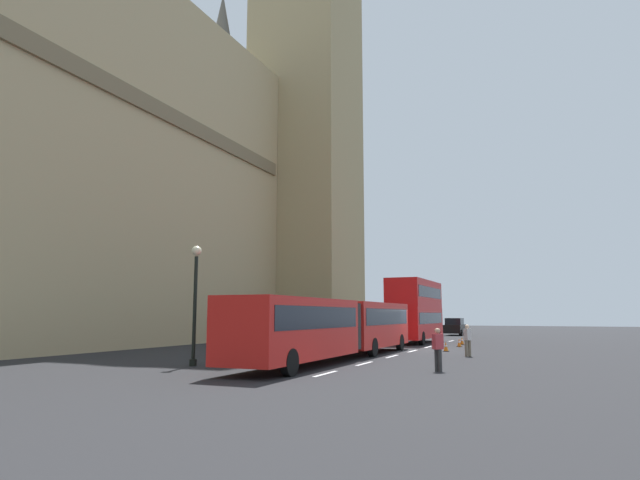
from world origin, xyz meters
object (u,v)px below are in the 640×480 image
Objects in this scene: street_lamp at (195,296)px; pedestrian_by_kerb at (468,339)px; sedan_lead at (455,327)px; pedestrian_near_cones at (438,348)px; clock_tower at (307,12)px; traffic_cone_middle at (459,343)px; traffic_cone_east at (462,341)px; articulated_bus at (338,324)px; traffic_cone_west at (446,347)px; double_decker_bus at (415,308)px.

street_lamp is 14.63m from pedestrian_by_kerb.
sedan_lead reaches higher than pedestrian_near_cones.
clock_tower is 120.24× the size of traffic_cone_middle.
traffic_cone_middle is 1.00× the size of traffic_cone_east.
articulated_bus is 7.31m from pedestrian_by_kerb.
traffic_cone_west is at bearing -135.94° from clock_tower.
double_decker_bus is at bearing 24.56° from pedestrian_by_kerb.
traffic_cone_middle is at bearing -134.53° from double_decker_bus.
articulated_bus is 11.18× the size of pedestrian_by_kerb.
street_lamp is 3.12× the size of pedestrian_by_kerb.
traffic_cone_east is at bearing -105.58° from double_decker_bus.
traffic_cone_west is 5.11m from traffic_cone_middle.
traffic_cone_middle is (5.11, -0.00, 0.00)m from traffic_cone_west.
double_decker_bus is 5.52× the size of pedestrian_near_cones.
sedan_lead is 2.60× the size of pedestrian_near_cones.
double_decker_bus is at bearing -124.27° from clock_tower.
traffic_cone_middle is 2.84m from traffic_cone_east.
pedestrian_near_cones is at bearing -179.95° from pedestrian_by_kerb.
traffic_cone_east is (15.98, -3.70, -1.46)m from articulated_bus.
traffic_cone_west is 4.06m from pedestrian_by_kerb.
traffic_cone_west is at bearing 8.75° from pedestrian_near_cones.
sedan_lead reaches higher than traffic_cone_west.
pedestrian_by_kerb reaches higher than traffic_cone_middle.
articulated_bus is 4.29× the size of sedan_lead.
double_decker_bus is 4.54m from traffic_cone_east.
street_lamp reaches higher than articulated_bus.
clock_tower is at bearing 27.79° from articulated_bus.
traffic_cone_west is at bearing -171.98° from sedan_lead.
articulated_bus reaches higher than traffic_cone_west.
double_decker_bus is 1.77× the size of street_lamp.
pedestrian_near_cones is (-20.78, -5.74, -1.80)m from double_decker_bus.
pedestrian_near_cones is at bearing -164.55° from double_decker_bus.
clock_tower is 46.46m from pedestrian_by_kerb.
articulated_bus is at bearing -180.00° from double_decker_bus.
clock_tower is at bearing 59.15° from traffic_cone_east.
sedan_lead is (17.38, -0.21, -1.79)m from double_decker_bus.
pedestrian_near_cones is 8.22m from pedestrian_by_kerb.
articulated_bus is at bearing 166.98° from traffic_cone_east.
traffic_cone_middle is 0.34× the size of pedestrian_by_kerb.
pedestrian_near_cones is (-16.91, -1.81, 0.63)m from traffic_cone_middle.
articulated_bus reaches higher than sedan_lead.
traffic_cone_east is 19.86m from pedestrian_near_cones.
traffic_cone_east is (7.95, 0.23, 0.00)m from traffic_cone_west.
sedan_lead is 2.60× the size of pedestrian_by_kerb.
clock_tower is 15.85× the size of sedan_lead.
pedestrian_by_kerb is (-12.55, -5.74, -1.80)m from double_decker_bus.
traffic_cone_west is at bearing 179.96° from traffic_cone_middle.
pedestrian_near_cones is (-38.15, -5.53, -0.00)m from sedan_lead.
clock_tower is 44.62m from traffic_cone_west.
pedestrian_near_cones is (2.00, -10.25, -2.14)m from street_lamp.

